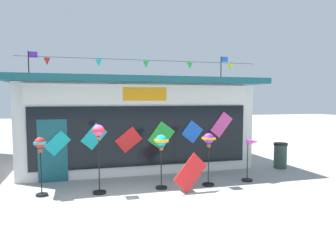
{
  "coord_description": "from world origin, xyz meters",
  "views": [
    {
      "loc": [
        -1.37,
        -7.09,
        2.64
      ],
      "look_at": [
        1.63,
        3.3,
        1.72
      ],
      "focal_mm": 34.04,
      "sensor_mm": 36.0,
      "label": 1
    }
  ],
  "objects_px": {
    "wind_spinner_center_left": "(161,147)",
    "wind_spinner_right": "(251,154)",
    "wind_spinner_left": "(99,142)",
    "wind_spinner_far_left": "(40,151)",
    "display_kite_on_ground": "(190,173)",
    "kite_shop_building": "(133,122)",
    "trash_bin": "(280,155)",
    "wind_spinner_center_right": "(209,146)"
  },
  "relations": [
    {
      "from": "wind_spinner_center_left",
      "to": "wind_spinner_right",
      "type": "xyz_separation_m",
      "value": [
        3.01,
        0.08,
        -0.38
      ]
    },
    {
      "from": "wind_spinner_left",
      "to": "wind_spinner_right",
      "type": "distance_m",
      "value": 4.83
    },
    {
      "from": "wind_spinner_far_left",
      "to": "display_kite_on_ground",
      "type": "bearing_deg",
      "value": -10.75
    },
    {
      "from": "wind_spinner_left",
      "to": "display_kite_on_ground",
      "type": "distance_m",
      "value": 2.72
    },
    {
      "from": "kite_shop_building",
      "to": "trash_bin",
      "type": "distance_m",
      "value": 5.91
    },
    {
      "from": "wind_spinner_center_right",
      "to": "trash_bin",
      "type": "distance_m",
      "value": 4.0
    },
    {
      "from": "wind_spinner_center_left",
      "to": "display_kite_on_ground",
      "type": "height_order",
      "value": "wind_spinner_center_left"
    },
    {
      "from": "wind_spinner_right",
      "to": "wind_spinner_center_right",
      "type": "bearing_deg",
      "value": -174.29
    },
    {
      "from": "wind_spinner_far_left",
      "to": "display_kite_on_ground",
      "type": "xyz_separation_m",
      "value": [
        4.04,
        -0.77,
        -0.67
      ]
    },
    {
      "from": "wind_spinner_center_left",
      "to": "wind_spinner_far_left",
      "type": "bearing_deg",
      "value": 176.15
    },
    {
      "from": "wind_spinner_center_left",
      "to": "wind_spinner_center_right",
      "type": "xyz_separation_m",
      "value": [
        1.47,
        -0.07,
        -0.04
      ]
    },
    {
      "from": "kite_shop_building",
      "to": "wind_spinner_right",
      "type": "distance_m",
      "value": 5.04
    },
    {
      "from": "wind_spinner_center_right",
      "to": "trash_bin",
      "type": "xyz_separation_m",
      "value": [
        3.63,
        1.52,
        -0.71
      ]
    },
    {
      "from": "wind_spinner_center_right",
      "to": "wind_spinner_right",
      "type": "relative_size",
      "value": 1.18
    },
    {
      "from": "wind_spinner_center_right",
      "to": "kite_shop_building",
      "type": "bearing_deg",
      "value": 111.68
    },
    {
      "from": "display_kite_on_ground",
      "to": "wind_spinner_center_left",
      "type": "bearing_deg",
      "value": 142.79
    },
    {
      "from": "wind_spinner_center_left",
      "to": "wind_spinner_center_right",
      "type": "bearing_deg",
      "value": -2.78
    },
    {
      "from": "wind_spinner_center_left",
      "to": "wind_spinner_right",
      "type": "relative_size",
      "value": 1.17
    },
    {
      "from": "wind_spinner_far_left",
      "to": "wind_spinner_right",
      "type": "xyz_separation_m",
      "value": [
        6.33,
        -0.14,
        -0.37
      ]
    },
    {
      "from": "wind_spinner_far_left",
      "to": "wind_spinner_right",
      "type": "bearing_deg",
      "value": -1.27
    },
    {
      "from": "kite_shop_building",
      "to": "trash_bin",
      "type": "relative_size",
      "value": 8.96
    },
    {
      "from": "kite_shop_building",
      "to": "display_kite_on_ground",
      "type": "relative_size",
      "value": 8.5
    },
    {
      "from": "wind_spinner_right",
      "to": "trash_bin",
      "type": "height_order",
      "value": "wind_spinner_right"
    },
    {
      "from": "wind_spinner_center_right",
      "to": "wind_spinner_center_left",
      "type": "bearing_deg",
      "value": 177.22
    },
    {
      "from": "wind_spinner_far_left",
      "to": "wind_spinner_left",
      "type": "xyz_separation_m",
      "value": [
        1.53,
        -0.22,
        0.23
      ]
    },
    {
      "from": "wind_spinner_right",
      "to": "display_kite_on_ground",
      "type": "relative_size",
      "value": 1.34
    },
    {
      "from": "wind_spinner_right",
      "to": "trash_bin",
      "type": "distance_m",
      "value": 2.52
    },
    {
      "from": "wind_spinner_center_left",
      "to": "wind_spinner_right",
      "type": "height_order",
      "value": "wind_spinner_center_left"
    },
    {
      "from": "trash_bin",
      "to": "wind_spinner_center_left",
      "type": "bearing_deg",
      "value": -164.13
    },
    {
      "from": "wind_spinner_right",
      "to": "trash_bin",
      "type": "bearing_deg",
      "value": 33.21
    },
    {
      "from": "wind_spinner_center_left",
      "to": "wind_spinner_center_right",
      "type": "height_order",
      "value": "wind_spinner_center_right"
    },
    {
      "from": "wind_spinner_left",
      "to": "wind_spinner_right",
      "type": "relative_size",
      "value": 1.42
    },
    {
      "from": "wind_spinner_center_left",
      "to": "display_kite_on_ground",
      "type": "bearing_deg",
      "value": -37.21
    },
    {
      "from": "wind_spinner_far_left",
      "to": "kite_shop_building",
      "type": "bearing_deg",
      "value": 49.32
    },
    {
      "from": "wind_spinner_center_right",
      "to": "wind_spinner_right",
      "type": "xyz_separation_m",
      "value": [
        1.54,
        0.15,
        -0.35
      ]
    },
    {
      "from": "kite_shop_building",
      "to": "wind_spinner_center_left",
      "type": "relative_size",
      "value": 5.43
    },
    {
      "from": "wind_spinner_far_left",
      "to": "wind_spinner_right",
      "type": "height_order",
      "value": "wind_spinner_far_left"
    },
    {
      "from": "kite_shop_building",
      "to": "display_kite_on_ground",
      "type": "height_order",
      "value": "kite_shop_building"
    },
    {
      "from": "kite_shop_building",
      "to": "wind_spinner_center_left",
      "type": "xyz_separation_m",
      "value": [
        0.13,
        -3.94,
        -0.47
      ]
    },
    {
      "from": "wind_spinner_right",
      "to": "trash_bin",
      "type": "relative_size",
      "value": 1.41
    },
    {
      "from": "kite_shop_building",
      "to": "display_kite_on_ground",
      "type": "distance_m",
      "value": 4.71
    },
    {
      "from": "wind_spinner_center_right",
      "to": "trash_bin",
      "type": "bearing_deg",
      "value": 22.73
    }
  ]
}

